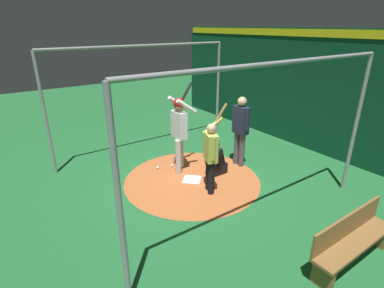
{
  "coord_description": "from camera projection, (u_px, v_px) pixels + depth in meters",
  "views": [
    {
      "loc": [
        3.64,
        5.25,
        3.53
      ],
      "look_at": [
        0.0,
        0.0,
        0.95
      ],
      "focal_mm": 27.69,
      "sensor_mm": 36.0,
      "label": 1
    }
  ],
  "objects": [
    {
      "name": "ground_plane",
      "position": [
        192.0,
        180.0,
        7.24
      ],
      "size": [
        27.63,
        27.63,
        0.0
      ],
      "primitive_type": "plane",
      "color": "#216633"
    },
    {
      "name": "dirt_circle",
      "position": [
        192.0,
        180.0,
        7.24
      ],
      "size": [
        3.3,
        3.3,
        0.01
      ],
      "primitive_type": "cylinder",
      "color": "#B76033",
      "rests_on": "ground"
    },
    {
      "name": "home_plate",
      "position": [
        192.0,
        179.0,
        7.24
      ],
      "size": [
        0.59,
        0.59,
        0.01
      ],
      "primitive_type": "cube",
      "rotation": [
        0.0,
        0.0,
        0.79
      ],
      "color": "white",
      "rests_on": "dirt_circle"
    },
    {
      "name": "batter",
      "position": [
        179.0,
        127.0,
        7.31
      ],
      "size": [
        0.68,
        0.49,
        2.23
      ],
      "color": "#BCBCC0",
      "rests_on": "ground"
    },
    {
      "name": "catcher",
      "position": [
        216.0,
        160.0,
        7.47
      ],
      "size": [
        0.58,
        0.4,
        0.91
      ],
      "color": "black",
      "rests_on": "ground"
    },
    {
      "name": "umpire",
      "position": [
        241.0,
        128.0,
        7.65
      ],
      "size": [
        0.23,
        0.49,
        1.86
      ],
      "color": "#4C4C51",
      "rests_on": "ground"
    },
    {
      "name": "visitor",
      "position": [
        211.0,
        154.0,
        6.42
      ],
      "size": [
        0.65,
        0.51,
        1.99
      ],
      "rotation": [
        0.0,
        0.0,
        -0.4
      ],
      "color": "black",
      "rests_on": "ground"
    },
    {
      "name": "back_wall",
      "position": [
        306.0,
        89.0,
        8.76
      ],
      "size": [
        0.23,
        11.63,
        3.47
      ],
      "color": "#0C3D26",
      "rests_on": "ground"
    },
    {
      "name": "cage_frame",
      "position": [
        192.0,
        95.0,
        6.45
      ],
      "size": [
        5.38,
        4.71,
        3.05
      ],
      "color": "gray",
      "rests_on": "ground"
    },
    {
      "name": "bench",
      "position": [
        352.0,
        239.0,
        4.59
      ],
      "size": [
        1.81,
        0.36,
        0.85
      ],
      "color": "olive",
      "rests_on": "ground"
    },
    {
      "name": "baseball_0",
      "position": [
        172.0,
        166.0,
        7.88
      ],
      "size": [
        0.07,
        0.07,
        0.07
      ],
      "primitive_type": "sphere",
      "color": "white",
      "rests_on": "dirt_circle"
    },
    {
      "name": "baseball_1",
      "position": [
        158.0,
        168.0,
        7.77
      ],
      "size": [
        0.07,
        0.07,
        0.07
      ],
      "primitive_type": "sphere",
      "color": "white",
      "rests_on": "dirt_circle"
    }
  ]
}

